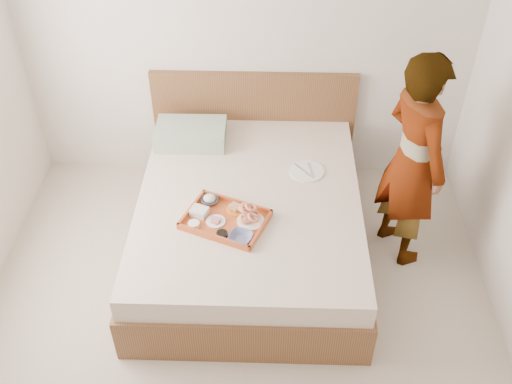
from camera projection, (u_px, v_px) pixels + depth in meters
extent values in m
cube|color=#BAB09D|center=(234.00, 362.00, 3.75)|extent=(3.50, 4.00, 0.01)
cube|color=silver|center=(246.00, 29.00, 4.42)|extent=(3.50, 0.01, 2.60)
cube|color=brown|center=(250.00, 223.00, 4.33)|extent=(1.65, 2.00, 0.53)
cube|color=brown|center=(254.00, 124.00, 4.93)|extent=(1.65, 0.06, 0.95)
cube|color=#9BAC96|center=(191.00, 134.00, 4.62)|extent=(0.54, 0.37, 0.13)
cube|color=#CB6129|center=(225.00, 219.00, 3.94)|extent=(0.63, 0.55, 0.05)
cylinder|color=white|center=(251.00, 221.00, 3.94)|extent=(0.24, 0.24, 0.01)
imported|color=navy|center=(241.00, 237.00, 3.80)|extent=(0.19, 0.19, 0.04)
cylinder|color=black|center=(222.00, 234.00, 3.83)|extent=(0.10, 0.10, 0.03)
cylinder|color=white|center=(216.00, 221.00, 3.93)|extent=(0.17, 0.17, 0.01)
cylinder|color=orange|center=(236.00, 210.00, 4.02)|extent=(0.17, 0.17, 0.01)
imported|color=navy|center=(210.00, 200.00, 4.07)|extent=(0.15, 0.15, 0.04)
cube|color=silver|center=(199.00, 212.00, 3.98)|extent=(0.14, 0.13, 0.05)
cylinder|color=white|center=(194.00, 224.00, 3.90)|extent=(0.10, 0.10, 0.03)
cylinder|color=white|center=(307.00, 171.00, 4.36)|extent=(0.33, 0.33, 0.01)
imported|color=silver|center=(413.00, 161.00, 4.00)|extent=(0.60, 0.70, 1.62)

